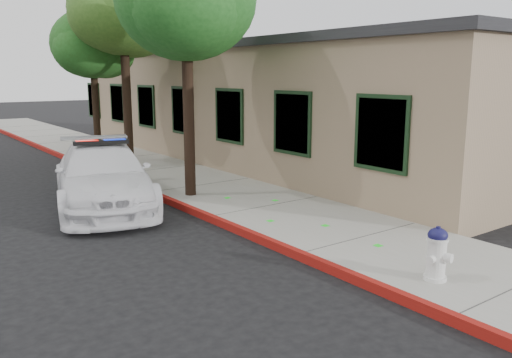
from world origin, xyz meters
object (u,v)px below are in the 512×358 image
at_px(street_tree_near, 186,6).
at_px(street_tree_far, 94,47).
at_px(fire_hydrant, 437,253).
at_px(clapboard_building, 278,103).
at_px(police_car, 103,176).
at_px(street_tree_mid, 123,14).

height_order(street_tree_near, street_tree_far, street_tree_near).
bearing_deg(fire_hydrant, street_tree_near, 78.72).
height_order(clapboard_building, police_car, clapboard_building).
bearing_deg(street_tree_mid, street_tree_near, -95.20).
distance_m(clapboard_building, street_tree_near, 7.63).
distance_m(clapboard_building, fire_hydrant, 12.65).
distance_m(police_car, street_tree_near, 4.60).
relative_size(fire_hydrant, street_tree_near, 0.13).
height_order(clapboard_building, street_tree_far, street_tree_far).
bearing_deg(police_car, street_tree_near, -2.21).
xyz_separation_m(clapboard_building, fire_hydrant, (-5.82, -11.12, -1.56)).
xyz_separation_m(clapboard_building, police_car, (-8.04, -3.24, -1.35)).
bearing_deg(police_car, street_tree_mid, 75.44).
xyz_separation_m(clapboard_building, street_tree_far, (-5.96, 2.75, 1.99)).
bearing_deg(clapboard_building, police_car, -158.07).
distance_m(fire_hydrant, street_tree_far, 14.32).
height_order(police_car, street_tree_near, street_tree_near).
distance_m(street_tree_near, street_tree_mid, 5.03).
height_order(street_tree_near, street_tree_mid, street_tree_mid).
distance_m(police_car, fire_hydrant, 8.19).
xyz_separation_m(fire_hydrant, street_tree_far, (-0.14, 13.87, 3.55)).
height_order(fire_hydrant, street_tree_near, street_tree_near).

